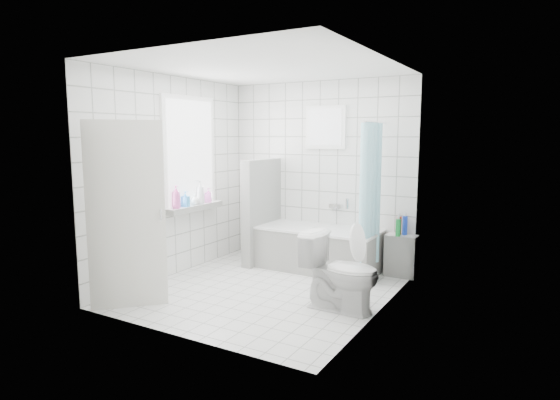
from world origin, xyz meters
The scene contains 19 objects.
ground centered at (0.00, 0.00, 0.00)m, with size 3.00×3.00×0.00m, color white.
ceiling centered at (0.00, 0.00, 2.60)m, with size 3.00×3.00×0.00m, color white.
wall_back centered at (0.00, 1.50, 1.30)m, with size 2.80×0.02×2.60m, color white.
wall_front centered at (0.00, -1.50, 1.30)m, with size 2.80×0.02×2.60m, color white.
wall_left centered at (-1.40, 0.00, 1.30)m, with size 0.02×3.00×2.60m, color white.
wall_right centered at (1.40, 0.00, 1.30)m, with size 0.02×3.00×2.60m, color white.
window_left centered at (-1.35, 0.30, 1.60)m, with size 0.01×0.90×1.40m, color white.
window_back centered at (0.10, 1.46, 1.95)m, with size 0.50×0.01×0.50m, color white.
window_sill centered at (-1.31, 0.30, 0.86)m, with size 0.18×1.02×0.08m, color white.
door centered at (-0.98, -1.19, 1.00)m, with size 0.04×0.80×2.00m, color silver.
bathtub centered at (0.18, 1.12, 0.29)m, with size 1.66×0.77×0.58m.
partition_wall centered at (-0.71, 1.07, 0.75)m, with size 0.15×0.85×1.50m, color white.
tiled_ledge centered at (1.25, 1.38, 0.28)m, with size 0.40×0.24×0.55m, color white.
toilet centered at (1.03, -0.13, 0.41)m, with size 0.46×0.81×0.83m, color white.
curtain_rod centered at (0.95, 1.10, 2.00)m, with size 0.02×0.02×0.80m, color silver.
shower_curtain centered at (0.95, 0.97, 1.10)m, with size 0.14×0.48×1.78m, color #4FCFE8, non-canonical shape.
tub_faucet centered at (0.28, 1.46, 0.85)m, with size 0.18×0.06×0.06m, color silver.
sill_bottles centered at (-1.30, 0.24, 1.03)m, with size 0.18×0.78×0.33m.
ledge_bottles centered at (1.23, 1.37, 0.67)m, with size 0.14×0.19×0.25m.
Camera 1 is at (2.85, -4.59, 1.84)m, focal length 30.00 mm.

